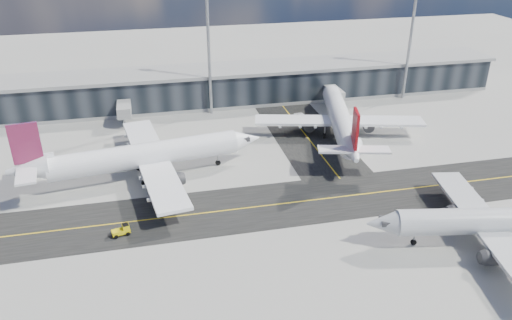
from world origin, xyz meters
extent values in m
plane|color=gray|center=(0.00, 0.00, 0.00)|extent=(300.00, 300.00, 0.00)
cube|color=black|center=(0.00, 4.00, 0.01)|extent=(180.00, 14.00, 0.02)
cube|color=black|center=(18.00, 35.00, 0.01)|extent=(14.00, 50.00, 0.02)
cube|color=yellow|center=(0.00, 4.00, 0.03)|extent=(180.00, 0.25, 0.01)
cube|color=yellow|center=(18.00, 35.00, 0.03)|extent=(0.25, 50.00, 0.01)
cube|color=black|center=(0.00, 55.00, 4.00)|extent=(150.00, 12.00, 8.00)
cube|color=gray|center=(0.00, 55.00, 8.40)|extent=(152.00, 13.00, 0.80)
cube|color=gray|center=(0.00, 55.00, 0.40)|extent=(150.00, 12.20, 0.80)
cube|color=gray|center=(-20.00, 47.00, 3.50)|extent=(3.00, 10.00, 2.40)
cylinder|color=gray|center=(-20.00, 42.00, 1.20)|extent=(0.60, 0.60, 2.40)
cube|color=gray|center=(30.00, 47.00, 3.50)|extent=(3.00, 10.00, 2.40)
cylinder|color=gray|center=(30.00, 42.00, 1.20)|extent=(0.60, 0.60, 2.40)
cylinder|color=gray|center=(0.00, 48.00, 14.00)|extent=(0.70, 0.70, 28.00)
cylinder|color=gray|center=(50.00, 48.00, 14.00)|extent=(0.70, 0.70, 28.00)
cylinder|color=white|center=(-15.82, 18.39, 4.43)|extent=(33.50, 9.10, 4.43)
cone|color=white|center=(2.81, 21.06, 4.43)|extent=(6.11, 5.17, 4.43)
cone|color=white|center=(-34.99, 15.64, 5.09)|extent=(7.20, 5.33, 4.43)
cube|color=white|center=(-14.72, 18.55, 3.32)|extent=(10.82, 38.04, 0.55)
cylinder|color=#2D2D30|center=(-14.57, 25.28, 2.10)|extent=(4.96, 3.18, 2.55)
cylinder|color=#2D2D30|center=(-12.68, 12.13, 2.10)|extent=(4.96, 3.18, 2.55)
cube|color=#B8BBBD|center=(-14.57, 25.28, 2.99)|extent=(2.25, 0.75, 0.89)
cube|color=#B8BBBD|center=(-12.68, 12.13, 2.99)|extent=(2.25, 0.75, 0.89)
cube|color=#62204D|center=(-34.44, 15.72, 9.74)|extent=(4.67, 1.15, 6.86)
cube|color=white|center=(-34.99, 15.64, 5.76)|extent=(4.95, 13.59, 0.39)
cube|color=#2D2D30|center=(2.26, 20.98, 4.87)|extent=(2.54, 2.72, 0.77)
cylinder|color=gray|center=(-2.67, 20.28, 1.33)|extent=(0.30, 0.30, 2.21)
cylinder|color=black|center=(-2.67, 20.28, 0.50)|extent=(1.04, 0.52, 1.00)
cylinder|color=black|center=(-17.39, 21.52, 0.61)|extent=(1.28, 0.72, 1.22)
cylinder|color=black|center=(-16.44, 14.95, 0.61)|extent=(1.28, 0.72, 1.22)
cylinder|color=white|center=(24.73, 28.19, 4.23)|extent=(11.76, 31.79, 4.23)
cone|color=white|center=(29.07, 45.63, 4.23)|extent=(5.38, 6.15, 4.23)
cone|color=white|center=(20.26, 10.24, 4.86)|extent=(5.63, 7.18, 4.23)
cube|color=white|center=(24.99, 29.22, 3.17)|extent=(36.15, 13.81, 0.53)
cylinder|color=#2D2D30|center=(19.09, 31.78, 2.01)|extent=(3.43, 4.89, 2.43)
cylinder|color=#2D2D30|center=(31.40, 28.71, 2.01)|extent=(3.43, 4.89, 2.43)
cube|color=#B8BBBD|center=(19.09, 31.78, 2.85)|extent=(0.92, 2.15, 0.85)
cube|color=#B8BBBD|center=(31.40, 28.71, 2.85)|extent=(0.92, 2.15, 0.85)
cube|color=#A30B11|center=(20.39, 10.76, 9.30)|extent=(1.53, 4.42, 6.55)
cube|color=white|center=(20.26, 10.24, 5.50)|extent=(13.02, 5.93, 0.37)
cube|color=#2D2D30|center=(28.94, 45.12, 4.65)|extent=(2.77, 2.61, 0.74)
cylinder|color=gray|center=(27.79, 40.50, 1.27)|extent=(0.31, 0.31, 2.11)
cylinder|color=black|center=(27.79, 40.50, 0.48)|extent=(0.59, 1.01, 0.95)
cylinder|color=black|center=(21.40, 27.93, 0.58)|extent=(0.79, 1.26, 1.16)
cylinder|color=black|center=(27.55, 26.40, 0.58)|extent=(0.79, 1.26, 1.16)
cylinder|color=#B8BBBD|center=(32.24, -13.15, 3.80)|extent=(28.75, 8.87, 3.80)
cone|color=#B8BBBD|center=(16.34, -10.24, 3.80)|extent=(5.36, 4.60, 3.80)
cube|color=#B8BBBD|center=(31.31, -12.97, 2.85)|extent=(10.49, 32.66, 0.48)
cylinder|color=#2D2D30|center=(29.34, -18.42, 1.81)|extent=(4.32, 2.87, 2.19)
cylinder|color=#2D2D30|center=(31.40, -7.19, 1.81)|extent=(4.32, 2.87, 2.19)
cube|color=#B8BBBD|center=(29.34, -18.42, 2.57)|extent=(1.94, 0.72, 0.76)
cube|color=#B8BBBD|center=(31.40, -7.19, 2.57)|extent=(1.94, 0.72, 0.76)
cube|color=#2D2D30|center=(16.81, -10.32, 4.18)|extent=(2.25, 2.40, 0.67)
cylinder|color=gray|center=(21.02, -11.09, 1.14)|extent=(0.27, 0.27, 1.90)
cylinder|color=black|center=(21.02, -11.09, 0.43)|extent=(0.90, 0.48, 0.86)
cylinder|color=black|center=(32.66, -16.12, 0.52)|extent=(1.11, 0.66, 1.05)
cylinder|color=black|center=(33.69, -10.51, 0.52)|extent=(1.11, 0.66, 1.05)
cube|color=yellow|center=(-20.26, 0.66, 0.66)|extent=(2.83, 1.80, 0.61)
cube|color=yellow|center=(-19.50, 0.84, 1.22)|extent=(1.20, 1.33, 0.79)
cube|color=black|center=(-19.50, 0.84, 1.53)|extent=(1.11, 1.27, 0.22)
cylinder|color=black|center=(-19.55, 1.41, 0.31)|extent=(0.65, 0.36, 0.61)
cylinder|color=black|center=(-19.28, 0.31, 0.31)|extent=(0.65, 0.36, 0.61)
cylinder|color=black|center=(-21.25, 1.00, 0.31)|extent=(0.65, 0.36, 0.61)
cylinder|color=black|center=(-20.98, -0.10, 0.31)|extent=(0.65, 0.36, 0.61)
imported|color=white|center=(19.81, 39.01, 0.67)|extent=(2.99, 5.13, 1.34)
camera|label=1|loc=(-14.18, -63.84, 43.04)|focal=35.00mm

